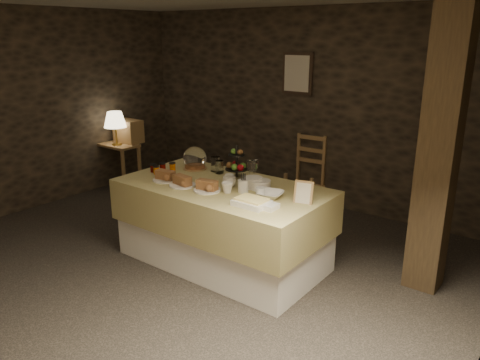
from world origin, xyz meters
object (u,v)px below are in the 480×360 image
Objects in this scene: console_table at (118,152)px; wine_rack at (128,131)px; timber_column at (439,149)px; buffet_table at (223,218)px; table_lamp at (115,120)px; chair at (307,175)px; fruit_stand at (237,165)px.

wine_rack is at bearing 74.48° from console_table.
wine_rack is 4.57m from timber_column.
wine_rack is 0.16× the size of timber_column.
table_lamp is at bearing 162.10° from buffet_table.
table_lamp reaches higher than wine_rack.
chair is (2.58, 0.90, -0.43)m from wine_rack.
console_table is at bearing -161.21° from chair.
chair is 1.81m from fruit_stand.
buffet_table is at bearing -22.13° from wine_rack.
table_lamp is 4.55m from timber_column.
buffet_table is 3.00m from wine_rack.
timber_column reaches higher than wine_rack.
chair is 0.29× the size of timber_column.
table_lamp is at bearing -45.00° from console_table.
chair is (2.58, 1.13, -0.63)m from table_lamp.
table_lamp reaches higher than console_table.
fruit_stand is at bearing -165.06° from timber_column.
timber_column reaches higher than table_lamp.
timber_column is 7.68× the size of fruit_stand.
table_lamp is at bearing 178.66° from timber_column.
timber_column is at bearing -1.95° from console_table.
chair is at bearing 23.72° from table_lamp.
wine_rack is (-0.00, 0.23, -0.20)m from table_lamp.
chair is at bearing 95.03° from buffet_table.
buffet_table is 0.57m from fruit_stand.
timber_column is (1.78, 0.78, 0.82)m from buffet_table.
table_lamp is (-2.75, 0.89, 0.58)m from buffet_table.
timber_column is (4.54, -0.11, 0.24)m from table_lamp.
console_table is at bearing 178.05° from timber_column.
wine_rack is at bearing 163.03° from fruit_stand.
table_lamp is 2.77m from fruit_stand.
console_table is at bearing 161.47° from buffet_table.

